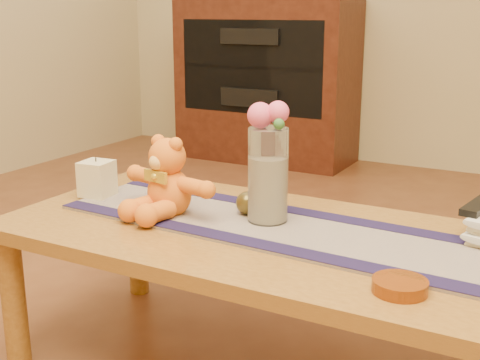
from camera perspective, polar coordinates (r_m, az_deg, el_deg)
The scene contains 28 objects.
coffee_table_top at distance 1.72m, azimuth 1.46°, elevation -5.03°, with size 1.40×0.70×0.04m, color brown.
table_leg_fl at distance 1.97m, azimuth -19.79°, elevation -10.35°, with size 0.07×0.07×0.41m, color brown.
table_leg_bl at distance 2.36m, azimuth -9.27°, elevation -5.38°, with size 0.07×0.07×0.41m, color brown.
persian_runner at distance 1.73m, azimuth 2.39°, elevation -4.10°, with size 1.20×0.35×0.01m, color #1F1B4B.
runner_border_near at distance 1.61m, azimuth -0.12°, elevation -5.39°, with size 1.20×0.06×0.00m, color #181238.
runner_border_far at distance 1.85m, azimuth 4.57°, elevation -2.68°, with size 1.20×0.06×0.00m, color #181238.
teddy_bear at distance 1.81m, azimuth -6.44°, elevation 0.30°, with size 0.31×0.26×0.21m, color orange, non-canonical shape.
pillar_candle at distance 2.03m, azimuth -12.82°, elevation 0.15°, with size 0.09×0.09×0.11m, color beige.
candle_wick at distance 2.01m, azimuth -12.92°, elevation 1.82°, with size 0.00×0.00×0.01m, color black.
glass_vase at distance 1.72m, azimuth 2.54°, elevation 0.43°, with size 0.11×0.11×0.26m, color silver.
potpourri_fill at distance 1.73m, azimuth 2.53°, elevation -0.82°, with size 0.09×0.09×0.18m, color beige.
rose_left at distance 1.68m, azimuth 1.84°, elevation 5.88°, with size 0.07×0.07×0.07m, color #EC5380.
rose_right at distance 1.68m, azimuth 3.46°, elevation 6.16°, with size 0.06×0.06×0.06m, color #EC5380.
blue_flower_back at distance 1.71m, azimuth 3.43°, elevation 5.77°, with size 0.04×0.04×0.04m, color #4A62A1.
blue_flower_side at distance 1.72m, azimuth 2.00°, elevation 5.55°, with size 0.04×0.04×0.04m, color #4A62A1.
leaf_sprig at distance 1.65m, azimuth 3.54°, elevation 5.08°, with size 0.03×0.03×0.03m, color #33662D.
bronze_ball at distance 1.80m, azimuth 0.68°, elevation -2.09°, with size 0.07×0.07×0.07m, color #50431A.
book_bottom at distance 1.77m, azimuth 20.62°, elevation -4.48°, with size 0.17×0.22×0.02m, color beige.
book_lower at distance 1.75m, azimuth 20.79°, elevation -3.96°, with size 0.16×0.22×0.02m, color beige.
book_upper at distance 1.76m, azimuth 20.58°, elevation -3.24°, with size 0.17×0.22×0.02m, color beige.
book_top at distance 1.75m, azimuth 20.90°, elevation -2.75°, with size 0.16×0.22×0.02m, color beige.
tv_remote at distance 1.73m, azimuth 20.75°, elevation -2.25°, with size 0.04×0.16×0.02m, color black.
amber_dish at distance 1.38m, azimuth 14.27°, elevation -9.28°, with size 0.12×0.12×0.03m, color #BF5914.
media_cabinet at distance 4.40m, azimuth 2.43°, elevation 8.96°, with size 1.20×0.50×1.10m, color black.
cabinet_cavity at distance 4.18m, azimuth 0.99°, elevation 10.16°, with size 1.02×0.03×0.61m, color black.
cabinet_shelf at distance 4.25m, azimuth 1.53°, elevation 10.25°, with size 1.02×0.20×0.03m, color black.
stereo_upper at distance 4.26m, azimuth 1.68°, elevation 12.92°, with size 0.42×0.28×0.10m, color black.
stereo_lower at distance 4.29m, azimuth 1.64°, elevation 7.63°, with size 0.42×0.28×0.12m, color black.
Camera 1 is at (0.74, -1.44, 1.02)m, focal length 47.14 mm.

